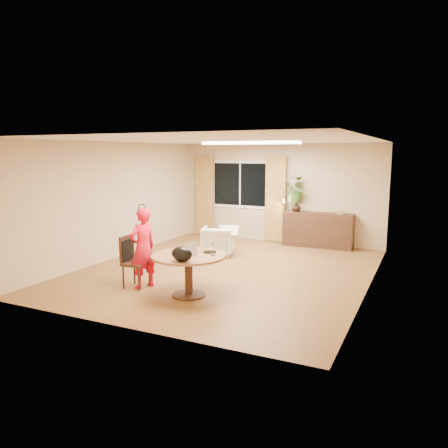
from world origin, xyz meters
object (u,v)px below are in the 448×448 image
object	(u,v)px
dining_table	(189,264)
child	(143,248)
dining_chair	(136,262)
sideboard	(318,230)
armchair	(218,241)

from	to	relation	value
dining_table	child	xyz separation A→B (m)	(-0.95, 0.06, 0.16)
dining_table	dining_chair	xyz separation A→B (m)	(-1.07, 0.01, -0.09)
sideboard	child	bearing A→B (deg)	-113.15
dining_chair	child	bearing A→B (deg)	19.98
dining_table	child	size ratio (longest dim) A/B	0.86
dining_table	armchair	size ratio (longest dim) A/B	1.69
dining_chair	child	distance (m)	0.29
dining_table	sideboard	size ratio (longest dim) A/B	0.71
child	armchair	bearing A→B (deg)	-163.28
child	sideboard	xyz separation A→B (m)	(1.99, 4.65, -0.28)
dining_table	child	distance (m)	0.96
child	armchair	distance (m)	2.85
sideboard	dining_chair	bearing A→B (deg)	-114.22
child	dining_table	bearing A→B (deg)	104.43
dining_table	armchair	distance (m)	3.03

